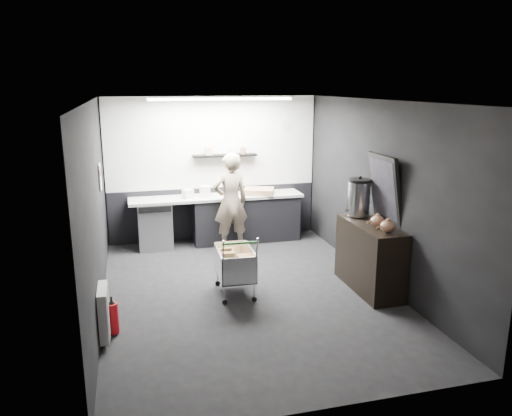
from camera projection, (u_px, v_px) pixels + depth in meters
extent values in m
plane|color=black|center=(248.00, 292.00, 7.17)|extent=(5.50, 5.50, 0.00)
plane|color=white|center=(247.00, 101.00, 6.52)|extent=(5.50, 5.50, 0.00)
plane|color=black|center=(213.00, 169.00, 9.43)|extent=(5.50, 0.00, 5.50)
plane|color=black|center=(324.00, 272.00, 4.26)|extent=(5.50, 0.00, 5.50)
plane|color=black|center=(95.00, 210.00, 6.36)|extent=(0.00, 5.50, 5.50)
plane|color=black|center=(380.00, 193.00, 7.33)|extent=(0.00, 5.50, 5.50)
cube|color=silver|center=(213.00, 143.00, 9.29)|extent=(3.95, 0.02, 1.70)
cube|color=black|center=(214.00, 213.00, 9.61)|extent=(3.95, 0.02, 1.00)
cube|color=black|center=(225.00, 155.00, 9.29)|extent=(1.20, 0.22, 0.04)
cylinder|color=silver|center=(285.00, 125.00, 9.55)|extent=(0.20, 0.03, 0.20)
cube|color=white|center=(100.00, 177.00, 7.53)|extent=(0.02, 0.30, 0.40)
cube|color=red|center=(100.00, 172.00, 7.52)|extent=(0.02, 0.22, 0.10)
cube|color=silver|center=(104.00, 312.00, 5.77)|extent=(0.10, 0.50, 0.60)
cube|color=white|center=(221.00, 99.00, 8.26)|extent=(2.40, 0.20, 0.04)
cube|color=black|center=(246.00, 219.00, 9.48)|extent=(2.00, 0.56, 0.85)
cube|color=#BBBBB6|center=(217.00, 197.00, 9.23)|extent=(3.20, 0.60, 0.05)
cube|color=#9EA0A5|center=(155.00, 225.00, 9.06)|extent=(0.60, 0.58, 0.85)
cube|color=black|center=(155.00, 210.00, 8.69)|extent=(0.56, 0.02, 0.10)
imported|color=#BBAE94|center=(231.00, 202.00, 8.85)|extent=(0.69, 0.50, 1.76)
cube|color=silver|center=(235.00, 275.00, 7.08)|extent=(0.52, 0.77, 0.02)
cube|color=silver|center=(218.00, 264.00, 6.98)|extent=(0.05, 0.76, 0.40)
cube|color=silver|center=(251.00, 261.00, 7.09)|extent=(0.05, 0.76, 0.40)
cube|color=silver|center=(241.00, 272.00, 6.69)|extent=(0.49, 0.04, 0.40)
cube|color=silver|center=(230.00, 254.00, 7.38)|extent=(0.49, 0.04, 0.40)
cylinder|color=silver|center=(226.00, 294.00, 6.74)|extent=(0.02, 0.02, 0.27)
cylinder|color=silver|center=(255.00, 291.00, 6.84)|extent=(0.02, 0.02, 0.27)
cylinder|color=silver|center=(217.00, 276.00, 7.38)|extent=(0.02, 0.02, 0.27)
cylinder|color=silver|center=(244.00, 274.00, 7.48)|extent=(0.02, 0.02, 0.27)
cylinder|color=#268E3A|center=(241.00, 243.00, 6.53)|extent=(0.49, 0.05, 0.03)
cube|color=olive|center=(226.00, 262.00, 7.09)|extent=(0.22, 0.27, 0.34)
cube|color=olive|center=(245.00, 266.00, 6.97)|extent=(0.20, 0.26, 0.30)
cylinder|color=black|center=(226.00, 302.00, 6.77)|extent=(0.07, 0.03, 0.07)
cylinder|color=black|center=(217.00, 283.00, 7.41)|extent=(0.07, 0.03, 0.07)
cylinder|color=black|center=(255.00, 299.00, 6.87)|extent=(0.07, 0.03, 0.07)
cylinder|color=black|center=(244.00, 281.00, 7.51)|extent=(0.07, 0.03, 0.07)
cube|color=black|center=(370.00, 257.00, 7.19)|extent=(0.49, 1.31, 0.98)
cylinder|color=silver|center=(359.00, 199.00, 7.41)|extent=(0.33, 0.33, 0.50)
cylinder|color=black|center=(360.00, 180.00, 7.35)|extent=(0.33, 0.33, 0.04)
sphere|color=black|center=(360.00, 178.00, 7.34)|extent=(0.05, 0.05, 0.05)
ellipsoid|color=brown|center=(377.00, 221.00, 6.89)|extent=(0.20, 0.20, 0.16)
ellipsoid|color=brown|center=(387.00, 226.00, 6.64)|extent=(0.20, 0.20, 0.16)
cube|color=black|center=(385.00, 189.00, 7.05)|extent=(0.22, 0.77, 0.98)
cube|color=black|center=(383.00, 189.00, 7.04)|extent=(0.16, 0.66, 0.84)
cylinder|color=#AC0B13|center=(113.00, 318.00, 5.92)|extent=(0.14, 0.14, 0.38)
cone|color=black|center=(111.00, 302.00, 5.87)|extent=(0.09, 0.09, 0.06)
cylinder|color=black|center=(111.00, 299.00, 5.86)|extent=(0.03, 0.03, 0.06)
cube|color=#A97F5A|center=(259.00, 191.00, 9.36)|extent=(0.66, 0.58, 0.11)
cylinder|color=#F6D5DB|center=(205.00, 191.00, 9.15)|extent=(0.20, 0.20, 0.20)
cube|color=silver|center=(188.00, 194.00, 9.03)|extent=(0.22, 0.20, 0.16)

